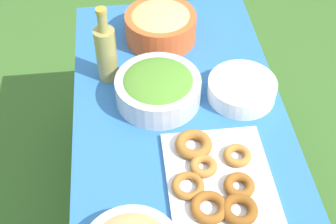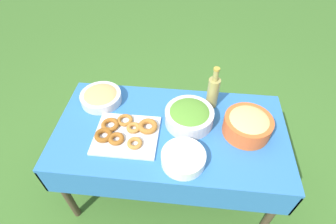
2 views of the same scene
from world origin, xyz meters
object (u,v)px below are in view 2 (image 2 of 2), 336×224
salad_bowl (189,116)px  bread_bowl (101,97)px  olive_oil_bottle (213,91)px  plate_stack (183,158)px  donut_platter (126,132)px  pasta_bowl (248,124)px

salad_bowl → bread_bowl: salad_bowl is taller
salad_bowl → olive_oil_bottle: olive_oil_bottle is taller
plate_stack → olive_oil_bottle: (0.16, 0.49, 0.09)m
donut_platter → olive_oil_bottle: bearing=31.3°
pasta_bowl → plate_stack: size_ratio=1.17×
plate_stack → pasta_bowl: bearing=34.7°
plate_stack → donut_platter: bearing=156.2°
salad_bowl → pasta_bowl: (0.36, -0.05, 0.01)m
olive_oil_bottle → donut_platter: bearing=-148.7°
pasta_bowl → olive_oil_bottle: olive_oil_bottle is taller
olive_oil_bottle → salad_bowl: bearing=-129.4°
salad_bowl → olive_oil_bottle: bearing=50.6°
donut_platter → olive_oil_bottle: olive_oil_bottle is taller
plate_stack → bread_bowl: bread_bowl is taller
pasta_bowl → donut_platter: pasta_bowl is taller
donut_platter → bread_bowl: bearing=129.9°
donut_platter → olive_oil_bottle: 0.64m
salad_bowl → donut_platter: size_ratio=0.79×
salad_bowl → olive_oil_bottle: size_ratio=1.00×
pasta_bowl → donut_platter: size_ratio=0.74×
plate_stack → salad_bowl: bearing=86.8°
pasta_bowl → bread_bowl: pasta_bowl is taller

